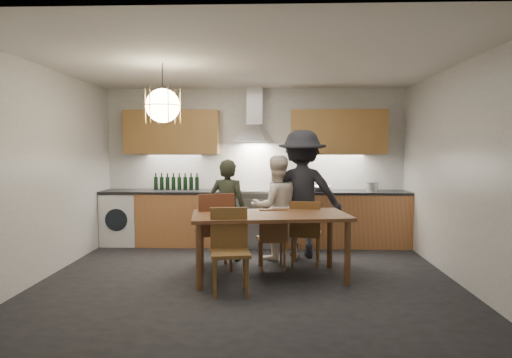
{
  "coord_description": "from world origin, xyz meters",
  "views": [
    {
      "loc": [
        0.29,
        -5.48,
        1.61
      ],
      "look_at": [
        0.08,
        0.4,
        1.2
      ],
      "focal_mm": 32.0,
      "sensor_mm": 36.0,
      "label": 1
    }
  ],
  "objects_px": {
    "dining_table": "(270,221)",
    "mixing_bowl": "(321,189)",
    "chair_back_left": "(215,226)",
    "person_mid": "(276,207)",
    "person_right": "(302,194)",
    "chair_front": "(230,244)",
    "person_left": "(228,210)",
    "wine_bottles": "(176,181)",
    "stock_pot": "(372,187)"
  },
  "relations": [
    {
      "from": "stock_pot",
      "to": "wine_bottles",
      "type": "xyz_separation_m",
      "value": [
        -3.22,
        0.09,
        0.07
      ]
    },
    {
      "from": "dining_table",
      "to": "person_left",
      "type": "height_order",
      "value": "person_left"
    },
    {
      "from": "person_left",
      "to": "chair_back_left",
      "type": "bearing_deg",
      "value": 90.79
    },
    {
      "from": "dining_table",
      "to": "stock_pot",
      "type": "bearing_deg",
      "value": 40.79
    },
    {
      "from": "person_mid",
      "to": "chair_front",
      "type": "bearing_deg",
      "value": 54.41
    },
    {
      "from": "chair_back_left",
      "to": "stock_pot",
      "type": "bearing_deg",
      "value": -162.65
    },
    {
      "from": "chair_front",
      "to": "wine_bottles",
      "type": "xyz_separation_m",
      "value": [
        -1.13,
        2.54,
        0.51
      ]
    },
    {
      "from": "stock_pot",
      "to": "mixing_bowl",
      "type": "bearing_deg",
      "value": -174.78
    },
    {
      "from": "chair_front",
      "to": "chair_back_left",
      "type": "bearing_deg",
      "value": 98.02
    },
    {
      "from": "chair_front",
      "to": "stock_pot",
      "type": "height_order",
      "value": "stock_pot"
    },
    {
      "from": "person_mid",
      "to": "stock_pot",
      "type": "xyz_separation_m",
      "value": [
        1.57,
        0.92,
        0.22
      ]
    },
    {
      "from": "person_left",
      "to": "wine_bottles",
      "type": "relative_size",
      "value": 1.9
    },
    {
      "from": "person_mid",
      "to": "person_left",
      "type": "bearing_deg",
      "value": -7.77
    },
    {
      "from": "chair_back_left",
      "to": "person_mid",
      "type": "relative_size",
      "value": 0.68
    },
    {
      "from": "dining_table",
      "to": "stock_pot",
      "type": "height_order",
      "value": "stock_pot"
    },
    {
      "from": "mixing_bowl",
      "to": "wine_bottles",
      "type": "height_order",
      "value": "wine_bottles"
    },
    {
      "from": "dining_table",
      "to": "stock_pot",
      "type": "xyz_separation_m",
      "value": [
        1.65,
        1.89,
        0.26
      ]
    },
    {
      "from": "person_right",
      "to": "stock_pot",
      "type": "relative_size",
      "value": 9.63
    },
    {
      "from": "dining_table",
      "to": "stock_pot",
      "type": "relative_size",
      "value": 10.38
    },
    {
      "from": "mixing_bowl",
      "to": "wine_bottles",
      "type": "bearing_deg",
      "value": 175.92
    },
    {
      "from": "dining_table",
      "to": "chair_back_left",
      "type": "xyz_separation_m",
      "value": [
        -0.71,
        0.3,
        -0.12
      ]
    },
    {
      "from": "person_left",
      "to": "stock_pot",
      "type": "bearing_deg",
      "value": -143.83
    },
    {
      "from": "dining_table",
      "to": "person_right",
      "type": "relative_size",
      "value": 1.08
    },
    {
      "from": "person_mid",
      "to": "person_right",
      "type": "bearing_deg",
      "value": -174.64
    },
    {
      "from": "dining_table",
      "to": "stock_pot",
      "type": "distance_m",
      "value": 2.52
    },
    {
      "from": "dining_table",
      "to": "wine_bottles",
      "type": "bearing_deg",
      "value": 120.22
    },
    {
      "from": "person_left",
      "to": "wine_bottles",
      "type": "distance_m",
      "value": 1.51
    },
    {
      "from": "chair_back_left",
      "to": "mixing_bowl",
      "type": "relative_size",
      "value": 2.97
    },
    {
      "from": "chair_front",
      "to": "wine_bottles",
      "type": "height_order",
      "value": "wine_bottles"
    },
    {
      "from": "person_right",
      "to": "chair_front",
      "type": "bearing_deg",
      "value": 62.68
    },
    {
      "from": "chair_front",
      "to": "dining_table",
      "type": "bearing_deg",
      "value": 41.52
    },
    {
      "from": "person_left",
      "to": "stock_pot",
      "type": "distance_m",
      "value": 2.49
    },
    {
      "from": "dining_table",
      "to": "mixing_bowl",
      "type": "bearing_deg",
      "value": 57.86
    },
    {
      "from": "dining_table",
      "to": "person_mid",
      "type": "bearing_deg",
      "value": 77.03
    },
    {
      "from": "person_mid",
      "to": "wine_bottles",
      "type": "xyz_separation_m",
      "value": [
        -1.66,
        1.01,
        0.29
      ]
    },
    {
      "from": "mixing_bowl",
      "to": "person_right",
      "type": "bearing_deg",
      "value": -116.59
    },
    {
      "from": "dining_table",
      "to": "chair_back_left",
      "type": "height_order",
      "value": "chair_back_left"
    },
    {
      "from": "dining_table",
      "to": "person_left",
      "type": "relative_size",
      "value": 1.39
    },
    {
      "from": "dining_table",
      "to": "person_left",
      "type": "bearing_deg",
      "value": 116.76
    },
    {
      "from": "chair_back_left",
      "to": "person_mid",
      "type": "bearing_deg",
      "value": -156.54
    },
    {
      "from": "person_mid",
      "to": "mixing_bowl",
      "type": "xyz_separation_m",
      "value": [
        0.73,
        0.84,
        0.2
      ]
    },
    {
      "from": "chair_front",
      "to": "stock_pot",
      "type": "distance_m",
      "value": 3.25
    },
    {
      "from": "person_right",
      "to": "person_mid",
      "type": "bearing_deg",
      "value": 22.94
    },
    {
      "from": "person_mid",
      "to": "wine_bottles",
      "type": "height_order",
      "value": "person_mid"
    },
    {
      "from": "chair_back_left",
      "to": "person_right",
      "type": "bearing_deg",
      "value": -161.66
    },
    {
      "from": "person_right",
      "to": "wine_bottles",
      "type": "distance_m",
      "value": 2.21
    },
    {
      "from": "dining_table",
      "to": "wine_bottles",
      "type": "xyz_separation_m",
      "value": [
        -1.58,
        1.99,
        0.33
      ]
    },
    {
      "from": "person_right",
      "to": "mixing_bowl",
      "type": "height_order",
      "value": "person_right"
    },
    {
      "from": "chair_back_left",
      "to": "mixing_bowl",
      "type": "height_order",
      "value": "chair_back_left"
    },
    {
      "from": "chair_front",
      "to": "person_left",
      "type": "distance_m",
      "value": 1.44
    }
  ]
}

